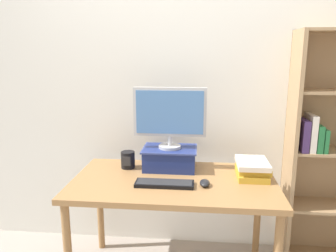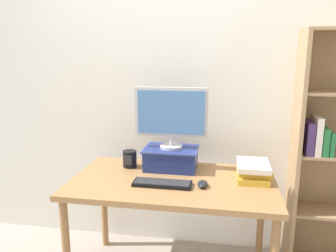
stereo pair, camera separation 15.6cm
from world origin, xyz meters
name	(u,v)px [view 1 (the left image)]	position (x,y,z in m)	size (l,w,h in m)	color
back_wall	(180,86)	(0.00, 0.53, 1.30)	(7.00, 0.08, 2.60)	silver
desk	(174,191)	(0.00, 0.00, 0.66)	(1.33, 0.74, 0.74)	#9E7042
bookshelf_unit	(331,149)	(1.12, 0.37, 0.87)	(0.66, 0.28, 1.71)	tan
riser_box	(170,157)	(-0.05, 0.21, 0.82)	(0.38, 0.27, 0.15)	navy
computer_monitor	(170,115)	(-0.05, 0.21, 1.13)	(0.51, 0.16, 0.43)	#B7B7BA
keyboard	(165,184)	(-0.05, -0.10, 0.75)	(0.37, 0.12, 0.02)	black
computer_mouse	(205,183)	(0.20, -0.09, 0.76)	(0.06, 0.10, 0.04)	black
book_stack	(252,169)	(0.52, 0.10, 0.80)	(0.21, 0.27, 0.11)	gold
desk_speaker	(128,160)	(-0.35, 0.19, 0.80)	(0.10, 0.10, 0.12)	black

